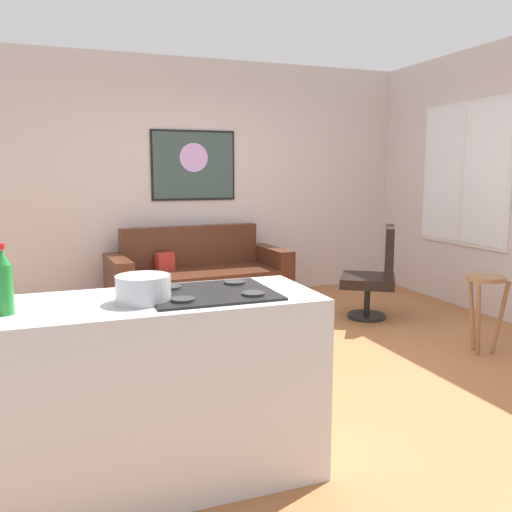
# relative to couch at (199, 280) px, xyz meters

# --- Properties ---
(ground) EXTENTS (6.40, 6.40, 0.04)m
(ground) POSITION_rel_couch_xyz_m (0.16, -1.92, -0.31)
(ground) COLOR #A9683B
(back_wall) EXTENTS (6.40, 0.05, 2.80)m
(back_wall) POSITION_rel_couch_xyz_m (0.16, 0.51, 1.11)
(back_wall) COLOR beige
(back_wall) RESTS_ON ground
(right_wall) EXTENTS (0.05, 6.40, 2.80)m
(right_wall) POSITION_rel_couch_xyz_m (2.78, -1.62, 1.11)
(right_wall) COLOR beige
(right_wall) RESTS_ON ground
(couch) EXTENTS (2.03, 0.96, 0.88)m
(couch) POSITION_rel_couch_xyz_m (0.00, 0.00, 0.00)
(couch) COLOR #4F2819
(couch) RESTS_ON ground
(coffee_table) EXTENTS (1.07, 0.64, 0.43)m
(coffee_table) POSITION_rel_couch_xyz_m (0.13, -1.12, 0.10)
(coffee_table) COLOR silver
(coffee_table) RESTS_ON ground
(armchair) EXTENTS (0.75, 0.76, 0.96)m
(armchair) POSITION_rel_couch_xyz_m (1.56, -1.16, 0.18)
(armchair) COLOR black
(armchair) RESTS_ON ground
(bar_stool) EXTENTS (0.36, 0.35, 0.65)m
(bar_stool) POSITION_rel_couch_xyz_m (1.81, -2.40, 0.21)
(bar_stool) COLOR #996842
(bar_stool) RESTS_ON ground
(kitchen_counter) EXTENTS (1.59, 0.64, 0.94)m
(kitchen_counter) POSITION_rel_couch_xyz_m (-1.08, -3.33, 0.17)
(kitchen_counter) COLOR silver
(kitchen_counter) RESTS_ON ground
(soda_bottle) EXTENTS (0.07, 0.07, 0.30)m
(soda_bottle) POSITION_rel_couch_xyz_m (-1.70, -3.40, 0.76)
(soda_bottle) COLOR #248B35
(soda_bottle) RESTS_ON kitchen_counter
(mixing_bowl) EXTENTS (0.25, 0.25, 0.12)m
(mixing_bowl) POSITION_rel_couch_xyz_m (-1.12, -3.38, 0.68)
(mixing_bowl) COLOR silver
(mixing_bowl) RESTS_ON kitchen_counter
(wall_painting) EXTENTS (1.00, 0.03, 0.81)m
(wall_painting) POSITION_rel_couch_xyz_m (0.08, 0.47, 1.28)
(wall_painting) COLOR black
(window) EXTENTS (0.03, 1.35, 1.56)m
(window) POSITION_rel_couch_xyz_m (2.74, -1.02, 1.18)
(window) COLOR silver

